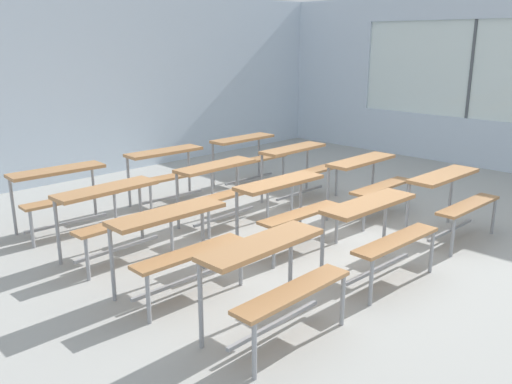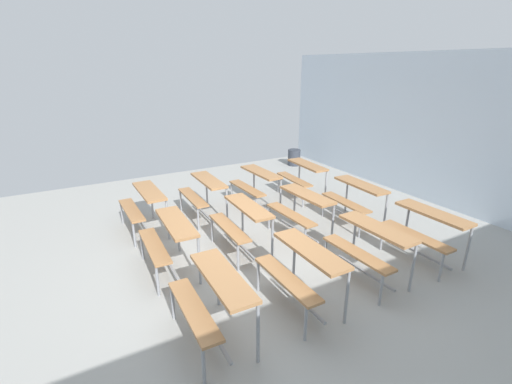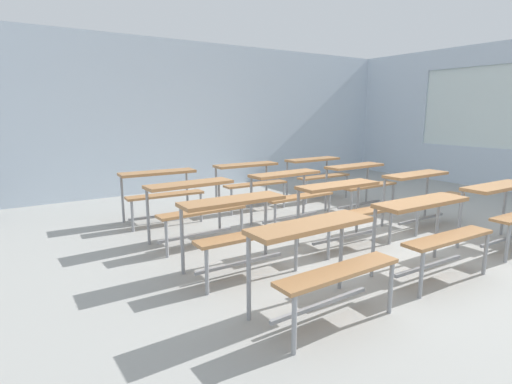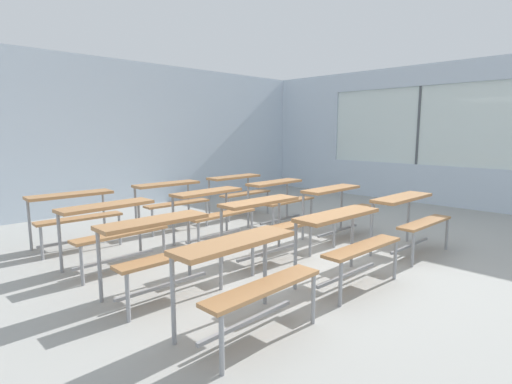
# 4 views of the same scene
# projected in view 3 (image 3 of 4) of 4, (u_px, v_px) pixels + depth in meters

# --- Properties ---
(ground) EXTENTS (10.00, 9.00, 0.05)m
(ground) POSITION_uv_depth(u_px,v_px,m) (362.00, 242.00, 5.07)
(ground) COLOR #9E9E99
(wall_back) EXTENTS (10.00, 0.12, 3.00)m
(wall_back) POSITION_uv_depth(u_px,v_px,m) (203.00, 117.00, 8.45)
(wall_back) COLOR silver
(wall_back) RESTS_ON ground
(desk_bench_r0c0) EXTENTS (1.11, 0.61, 0.74)m
(desk_bench_r0c0) POSITION_uv_depth(u_px,v_px,m) (320.00, 248.00, 3.09)
(desk_bench_r0c0) COLOR #A87547
(desk_bench_r0c0) RESTS_ON ground
(desk_bench_r0c1) EXTENTS (1.12, 0.63, 0.74)m
(desk_bench_r0c1) POSITION_uv_depth(u_px,v_px,m) (430.00, 220.00, 3.89)
(desk_bench_r0c1) COLOR #A87547
(desk_bench_r0c1) RESTS_ON ground
(desk_bench_r0c2) EXTENTS (1.11, 0.61, 0.74)m
(desk_bench_r0c2) POSITION_uv_depth(u_px,v_px,m) (506.00, 201.00, 4.72)
(desk_bench_r0c2) COLOR #A87547
(desk_bench_r0c2) RESTS_ON ground
(desk_bench_r1c0) EXTENTS (1.11, 0.60, 0.74)m
(desk_bench_r1c0) POSITION_uv_depth(u_px,v_px,m) (238.00, 218.00, 3.96)
(desk_bench_r1c0) COLOR #A87547
(desk_bench_r1c0) RESTS_ON ground
(desk_bench_r1c1) EXTENTS (1.12, 0.62, 0.74)m
(desk_bench_r1c1) POSITION_uv_depth(u_px,v_px,m) (344.00, 200.00, 4.80)
(desk_bench_r1c1) COLOR #A87547
(desk_bench_r1c1) RESTS_ON ground
(desk_bench_r1c2) EXTENTS (1.10, 0.59, 0.74)m
(desk_bench_r1c2) POSITION_uv_depth(u_px,v_px,m) (422.00, 187.00, 5.63)
(desk_bench_r1c2) COLOR #A87547
(desk_bench_r1c2) RESTS_ON ground
(desk_bench_r2c0) EXTENTS (1.12, 0.63, 0.74)m
(desk_bench_r2c0) POSITION_uv_depth(u_px,v_px,m) (194.00, 198.00, 4.89)
(desk_bench_r2c0) COLOR #A87547
(desk_bench_r2c0) RESTS_ON ground
(desk_bench_r2c1) EXTENTS (1.12, 0.63, 0.74)m
(desk_bench_r2c1) POSITION_uv_depth(u_px,v_px,m) (290.00, 186.00, 5.71)
(desk_bench_r2c1) COLOR #A87547
(desk_bench_r2c1) RESTS_ON ground
(desk_bench_r2c2) EXTENTS (1.11, 0.61, 0.74)m
(desk_bench_r2c2) POSITION_uv_depth(u_px,v_px,m) (359.00, 176.00, 6.53)
(desk_bench_r2c2) COLOR #A87547
(desk_bench_r2c2) RESTS_ON ground
(desk_bench_r3c0) EXTENTS (1.13, 0.64, 0.74)m
(desk_bench_r3c0) POSITION_uv_depth(u_px,v_px,m) (161.00, 184.00, 5.82)
(desk_bench_r3c0) COLOR #A87547
(desk_bench_r3c0) RESTS_ON ground
(desk_bench_r3c1) EXTENTS (1.12, 0.63, 0.74)m
(desk_bench_r3c1) POSITION_uv_depth(u_px,v_px,m) (249.00, 175.00, 6.68)
(desk_bench_r3c1) COLOR #A87547
(desk_bench_r3c1) RESTS_ON ground
(desk_bench_r3c2) EXTENTS (1.10, 0.59, 0.74)m
(desk_bench_r3c2) POSITION_uv_depth(u_px,v_px,m) (316.00, 168.00, 7.44)
(desk_bench_r3c2) COLOR #A87547
(desk_bench_r3c2) RESTS_ON ground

